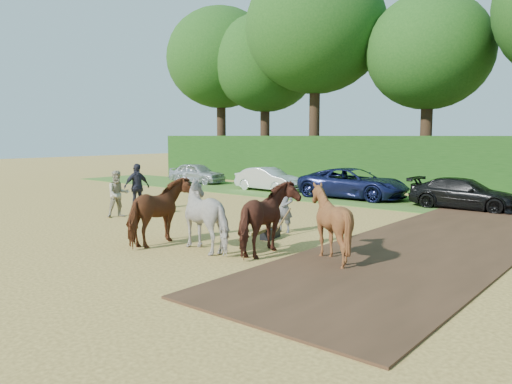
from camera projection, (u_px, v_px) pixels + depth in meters
The scene contains 8 objects.
ground at pixel (245, 288), 9.95m from camera, with size 120.00×120.00×0.00m, color gold.
earth_strip at pixel (443, 240), 14.36m from camera, with size 4.50×17.00×0.05m, color #472D1C.
grass_verge at pixel (465, 208), 20.67m from camera, with size 50.00×5.00×0.03m, color #38601E.
hedgerow at pixel (496, 167), 23.95m from camera, with size 46.00×1.60×3.00m, color #14380F.
spectator_near at pixel (118, 194), 18.45m from camera, with size 0.84×0.66×1.73m, color beige.
spectator_far at pixel (137, 187), 20.12m from camera, with size 1.11×0.46×1.90m, color #242530.
plough_team at pixel (241, 217), 12.96m from camera, with size 6.19×5.05×1.85m.
treeline at pixel (486, 23), 26.62m from camera, with size 48.70×10.60×14.21m.
Camera 1 is at (6.33, -7.31, 3.02)m, focal length 35.00 mm.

